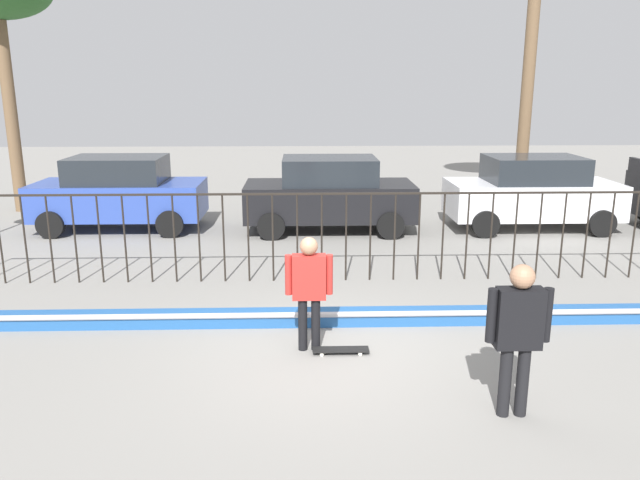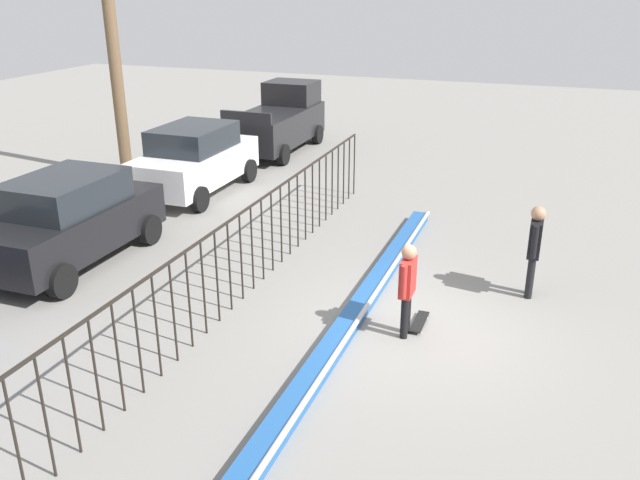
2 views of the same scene
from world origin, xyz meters
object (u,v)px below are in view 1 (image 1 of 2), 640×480
Objects in this scene: skateboarder at (309,283)px; skateboard at (341,350)px; parked_car_white at (532,192)px; parked_car_blue at (119,193)px; parked_car_black at (329,194)px; camera_operator at (518,327)px.

skateboarder is 2.08× the size of skateboard.
parked_car_white is (5.91, 7.47, -0.03)m from skateboarder.
skateboard is 0.19× the size of parked_car_blue.
parked_car_white is (5.29, 0.06, 0.00)m from parked_car_black.
skateboarder is at bearing 13.80° from camera_operator.
parked_car_white is at bearing 42.40° from skateboard.
parked_car_black is (5.44, -0.33, 0.00)m from parked_car_blue.
parked_car_black reaches higher than skateboarder.
skateboard is (0.44, -0.16, -0.94)m from skateboarder.
skateboard is 0.19× the size of parked_car_white.
skateboarder is 9.12m from parked_car_blue.
skateboarder is 0.39× the size of parked_car_blue.
skateboarder is at bearing 148.23° from skateboard.
camera_operator reaches higher than skateboard.
camera_operator is (2.30, -1.88, 0.09)m from skateboarder.
skateboarder is 0.39× the size of parked_car_white.
parked_car_white is at bearing 2.28° from parked_car_black.
skateboarder is 0.39× the size of parked_car_black.
parked_car_blue reaches higher than camera_operator.
parked_car_black is at bearing -178.08° from parked_car_white.
parked_car_blue and parked_car_black have the same top height.
skateboarder is 0.92× the size of camera_operator.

